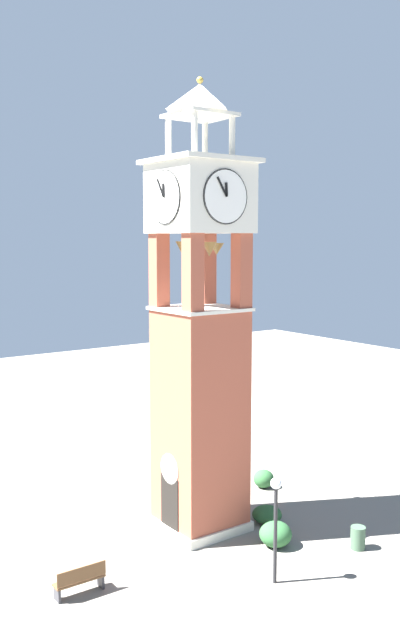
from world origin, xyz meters
TOP-DOWN VIEW (x-y plane):
  - ground at (0.00, 0.00)m, footprint 80.00×80.00m
  - clock_tower at (-0.00, -0.00)m, footprint 3.29×3.29m
  - park_bench at (1.81, -5.81)m, footprint 0.47×1.61m
  - lamp_post at (4.74, -0.50)m, footprint 0.36×0.36m
  - trash_bin at (4.69, 3.44)m, footprint 0.52×0.52m
  - shrub_near_entry at (1.16, 2.33)m, footprint 1.14×1.14m
  - shrub_left_of_tower at (2.85, 1.24)m, footprint 1.15×1.15m
  - shrub_behind_bench at (-1.67, 4.64)m, footprint 0.90×0.90m

SIDE VIEW (x-z plane):
  - ground at x=0.00m, z-range 0.00..0.00m
  - shrub_near_entry at x=1.16m, z-range 0.00..0.64m
  - shrub_behind_bench at x=-1.67m, z-range 0.00..0.79m
  - trash_bin at x=4.69m, z-range 0.00..0.80m
  - shrub_left_of_tower at x=2.85m, z-range 0.00..0.89m
  - park_bench at x=1.81m, z-range 0.01..0.96m
  - lamp_post at x=4.74m, z-range 0.70..4.14m
  - clock_tower at x=0.00m, z-range -1.29..15.14m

